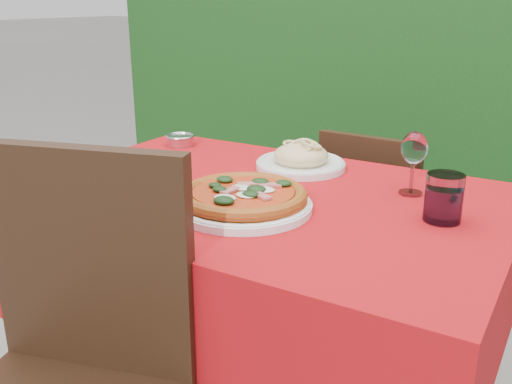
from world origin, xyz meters
The scene contains 10 objects.
hedge centered at (0.00, 1.55, 0.92)m, with size 3.20×0.55×1.78m.
dining_table centered at (0.00, 0.00, 0.60)m, with size 1.26×0.86×0.75m.
chair_near centered at (-0.08, -0.59, 0.55)m, with size 0.54×0.54×0.97m.
chair_far centered at (0.11, 0.64, 0.46)m, with size 0.38×0.38×0.80m.
pizza_plate centered at (0.03, -0.13, 0.78)m, with size 0.36×0.36×0.06m.
pasta_plate centered at (-0.01, 0.26, 0.78)m, with size 0.27×0.27×0.08m.
water_glass centered at (0.46, 0.04, 0.80)m, with size 0.08×0.08×0.11m.
wine_glass centered at (0.34, 0.19, 0.86)m, with size 0.07×0.07×0.17m.
fork centered at (-0.32, 0.00, 0.75)m, with size 0.03×0.20×0.01m, color silver.
steel_ramekin centered at (-0.49, 0.29, 0.77)m, with size 0.09×0.09×0.03m, color #BCBCC3.
Camera 1 is at (0.71, -1.22, 1.23)m, focal length 40.00 mm.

